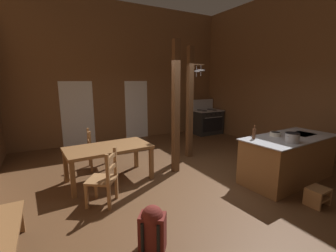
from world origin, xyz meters
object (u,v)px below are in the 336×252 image
object	(u,v)px
stove_range	(207,121)
kitchen_island	(288,158)
stockpot_on_counter	(292,138)
backpack	(153,227)
bench_along_left_wall	(3,240)
ladderback_chair_near_window	(96,150)
ladderback_chair_by_post	(104,179)
mixing_bowl_on_counter	(275,134)
dining_table	(109,151)
bottle_tall_on_counter	(254,133)
step_stool	(317,195)

from	to	relation	value
stove_range	kitchen_island	bearing A→B (deg)	-105.79
stove_range	stockpot_on_counter	size ratio (longest dim) A/B	4.07
backpack	bench_along_left_wall	bearing A→B (deg)	158.77
kitchen_island	ladderback_chair_near_window	xyz separation A→B (m)	(-3.40, 2.65, -0.02)
kitchen_island	stockpot_on_counter	xyz separation A→B (m)	(-0.39, -0.29, 0.56)
kitchen_island	stockpot_on_counter	world-z (taller)	stockpot_on_counter
ladderback_chair_near_window	bench_along_left_wall	distance (m)	2.99
ladderback_chair_by_post	mixing_bowl_on_counter	distance (m)	3.53
backpack	stockpot_on_counter	distance (m)	3.08
dining_table	ladderback_chair_by_post	world-z (taller)	ladderback_chair_by_post
stove_range	mixing_bowl_on_counter	world-z (taller)	stove_range
kitchen_island	backpack	size ratio (longest dim) A/B	3.72
stockpot_on_counter	backpack	bearing A→B (deg)	-175.77
backpack	dining_table	bearing A→B (deg)	88.15
kitchen_island	dining_table	world-z (taller)	kitchen_island
ladderback_chair_by_post	stockpot_on_counter	xyz separation A→B (m)	(3.23, -1.17, 0.58)
backpack	ladderback_chair_by_post	bearing A→B (deg)	99.81
kitchen_island	ladderback_chair_by_post	size ratio (longest dim) A/B	2.34
bench_along_left_wall	bottle_tall_on_counter	distance (m)	4.23
stove_range	bench_along_left_wall	bearing A→B (deg)	-146.02
backpack	kitchen_island	bearing A→B (deg)	8.64
kitchen_island	step_stool	xyz separation A→B (m)	(-0.49, -0.91, -0.29)
ladderback_chair_near_window	bench_along_left_wall	xyz separation A→B (m)	(-1.57, -2.55, -0.15)
dining_table	ladderback_chair_by_post	size ratio (longest dim) A/B	1.84
backpack	mixing_bowl_on_counter	world-z (taller)	mixing_bowl_on_counter
bottle_tall_on_counter	dining_table	bearing A→B (deg)	148.38
kitchen_island	ladderback_chair_near_window	distance (m)	4.31
stove_range	ladderback_chair_near_window	bearing A→B (deg)	-160.64
stove_range	step_stool	bearing A→B (deg)	-108.20
stockpot_on_counter	mixing_bowl_on_counter	world-z (taller)	stockpot_on_counter
ladderback_chair_near_window	backpack	world-z (taller)	ladderback_chair_near_window
dining_table	kitchen_island	bearing A→B (deg)	-28.25
dining_table	mixing_bowl_on_counter	distance (m)	3.50
ladderback_chair_by_post	mixing_bowl_on_counter	size ratio (longest dim) A/B	4.28
mixing_bowl_on_counter	bottle_tall_on_counter	bearing A→B (deg)	175.97
kitchen_island	backpack	xyz separation A→B (m)	(-3.39, -0.51, -0.15)
backpack	stockpot_on_counter	world-z (taller)	stockpot_on_counter
mixing_bowl_on_counter	stove_range	bearing A→B (deg)	70.86
stockpot_on_counter	dining_table	bearing A→B (deg)	144.61
ladderback_chair_near_window	bottle_tall_on_counter	bearing A→B (deg)	-42.89
ladderback_chair_by_post	bottle_tall_on_counter	bearing A→B (deg)	-12.82
ladderback_chair_near_window	stockpot_on_counter	bearing A→B (deg)	-44.36
kitchen_island	step_stool	bearing A→B (deg)	-118.58
backpack	bottle_tall_on_counter	size ratio (longest dim) A/B	2.17
ladderback_chair_by_post	mixing_bowl_on_counter	world-z (taller)	mixing_bowl_on_counter
dining_table	bench_along_left_wall	xyz separation A→B (m)	(-1.66, -1.68, -0.35)
kitchen_island	step_stool	distance (m)	1.07
ladderback_chair_near_window	mixing_bowl_on_counter	world-z (taller)	mixing_bowl_on_counter
stove_range	ladderback_chair_by_post	distance (m)	5.90
stove_range	dining_table	distance (m)	5.16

